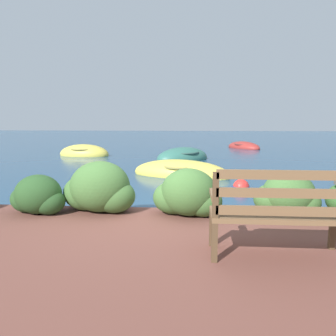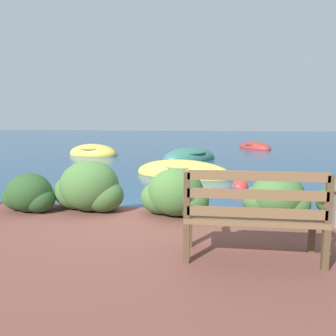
{
  "view_description": "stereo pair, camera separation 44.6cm",
  "coord_description": "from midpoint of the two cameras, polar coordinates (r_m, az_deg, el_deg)",
  "views": [
    {
      "loc": [
        0.64,
        -5.03,
        1.62
      ],
      "look_at": [
        0.03,
        3.03,
        0.4
      ],
      "focal_mm": 35.0,
      "sensor_mm": 36.0,
      "label": 1
    },
    {
      "loc": [
        1.08,
        -4.99,
        1.62
      ],
      "look_at": [
        0.03,
        3.03,
        0.4
      ],
      "focal_mm": 35.0,
      "sensor_mm": 36.0,
      "label": 2
    }
  ],
  "objects": [
    {
      "name": "rowboat_far",
      "position": [
        15.06,
        -12.07,
        2.48
      ],
      "size": [
        2.42,
        1.51,
        0.89
      ],
      "rotation": [
        0.0,
        0.0,
        6.14
      ],
      "color": "#DBC64C",
      "rests_on": "ground_plane"
    },
    {
      "name": "rowboat_outer",
      "position": [
        18.65,
        15.53,
        3.44
      ],
      "size": [
        2.11,
        2.47,
        0.66
      ],
      "rotation": [
        0.0,
        0.0,
        2.16
      ],
      "color": "#9E2D28",
      "rests_on": "ground_plane"
    },
    {
      "name": "hedge_clump_left",
      "position": [
        5.35,
        -20.89,
        -4.41
      ],
      "size": [
        0.86,
        0.62,
        0.59
      ],
      "color": "#284C23",
      "rests_on": "patio_terrace"
    },
    {
      "name": "hedge_clump_right",
      "position": [
        4.79,
        3.86,
        -4.74
      ],
      "size": [
        1.02,
        0.73,
        0.69
      ],
      "color": "#426B33",
      "rests_on": "patio_terrace"
    },
    {
      "name": "park_bench",
      "position": [
        3.42,
        18.29,
        -7.45
      ],
      "size": [
        1.36,
        0.48,
        0.93
      ],
      "rotation": [
        0.0,
        0.0,
        -0.13
      ],
      "color": "brown",
      "rests_on": "patio_terrace"
    },
    {
      "name": "hedge_clump_centre",
      "position": [
        5.14,
        -11.24,
        -3.58
      ],
      "size": [
        1.14,
        0.82,
        0.77
      ],
      "color": "#426B33",
      "rests_on": "patio_terrace"
    },
    {
      "name": "ground_plane",
      "position": [
        5.34,
        -2.17,
        -9.13
      ],
      "size": [
        80.0,
        80.0,
        0.0
      ],
      "color": "navy"
    },
    {
      "name": "rowboat_nearest",
      "position": [
        9.38,
        3.96,
        -0.98
      ],
      "size": [
        3.06,
        1.87,
        0.82
      ],
      "rotation": [
        0.0,
        0.0,
        2.85
      ],
      "color": "#DBC64C",
      "rests_on": "ground_plane"
    },
    {
      "name": "mooring_buoy",
      "position": [
        7.67,
        14.08,
        -3.41
      ],
      "size": [
        0.41,
        0.41,
        0.37
      ],
      "color": "red",
      "rests_on": "ground_plane"
    },
    {
      "name": "rowboat_mid",
      "position": [
        13.03,
        4.73,
        1.72
      ],
      "size": [
        2.62,
        2.52,
        0.89
      ],
      "rotation": [
        0.0,
        0.0,
        0.72
      ],
      "color": "#336B5B",
      "rests_on": "ground_plane"
    },
    {
      "name": "hedge_clump_far_right",
      "position": [
        5.03,
        20.78,
        -4.93
      ],
      "size": [
        0.94,
        0.68,
        0.64
      ],
      "color": "#426B33",
      "rests_on": "patio_terrace"
    }
  ]
}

